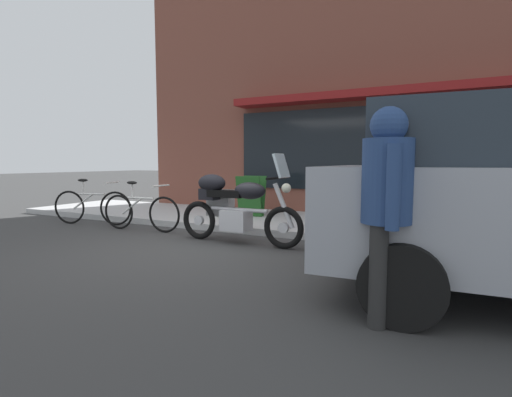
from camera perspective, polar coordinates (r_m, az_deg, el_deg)
ground_plane at (r=5.89m, az=-9.31°, el=-7.12°), size 80.00×80.00×0.00m
touring_motorcycle at (r=6.09m, az=-3.46°, el=-0.92°), size 2.16×0.71×1.39m
parked_bicycle at (r=7.46m, az=-16.63°, el=-1.82°), size 1.68×0.48×0.92m
pedestrian_walking at (r=3.12m, az=18.73°, el=1.08°), size 0.48×0.54×1.69m
sandwich_board_sign at (r=8.24m, az=-0.72°, el=0.38°), size 0.55×0.40×0.85m
second_bicycle_by_cafe at (r=8.54m, az=-23.00°, el=-1.06°), size 1.67×0.62×0.93m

